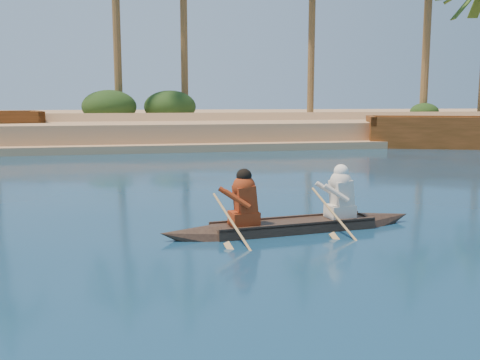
{
  "coord_description": "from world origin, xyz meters",
  "views": [
    {
      "loc": [
        4.91,
        -3.35,
        2.42
      ],
      "look_at": [
        7.26,
        7.41,
        0.8
      ],
      "focal_mm": 40.0,
      "sensor_mm": 36.0,
      "label": 1
    }
  ],
  "objects": [
    {
      "name": "canoe",
      "position": [
        8.0,
        6.07,
        0.27
      ],
      "size": [
        5.16,
        1.27,
        1.41
      ],
      "rotation": [
        0.0,
        0.0,
        0.12
      ],
      "color": "#3F2D22",
      "rests_on": "ground"
    },
    {
      "name": "palm_grove",
      "position": [
        0.0,
        35.0,
        8.0
      ],
      "size": [
        110.0,
        14.0,
        16.0
      ],
      "primitive_type": null,
      "color": "#325E21",
      "rests_on": "ground"
    },
    {
      "name": "barge_right",
      "position": [
        23.51,
        22.0,
        0.67
      ],
      "size": [
        12.09,
        7.77,
        1.91
      ],
      "rotation": [
        0.0,
        0.0,
        -0.37
      ],
      "color": "brown",
      "rests_on": "ground"
    },
    {
      "name": "shrub_cluster",
      "position": [
        0.0,
        31.5,
        1.2
      ],
      "size": [
        100.0,
        6.0,
        2.4
      ],
      "primitive_type": null,
      "color": "#233A15",
      "rests_on": "ground"
    },
    {
      "name": "sandy_embankment",
      "position": [
        0.0,
        46.89,
        0.53
      ],
      "size": [
        150.0,
        51.0,
        1.5
      ],
      "color": "tan",
      "rests_on": "ground"
    }
  ]
}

